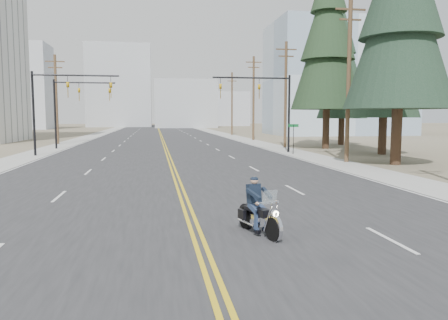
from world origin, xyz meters
The scene contains 23 objects.
road centered at (0.00, 70.00, 0.01)m, with size 20.00×200.00×0.01m, color #303033.
sidewalk_left centered at (-11.50, 70.00, 0.01)m, with size 3.00×200.00×0.01m, color #A5A5A0.
sidewalk_right centered at (11.50, 70.00, 0.01)m, with size 3.00×200.00×0.01m, color #A5A5A0.
traffic_mast_left centered at (-8.98, 32.00, 4.94)m, with size 7.10×0.26×7.00m.
traffic_mast_right centered at (8.98, 32.00, 4.94)m, with size 7.10×0.26×7.00m.
traffic_mast_far centered at (-9.31, 40.00, 4.87)m, with size 6.10×0.26×7.00m.
street_sign centered at (10.80, 30.00, 1.80)m, with size 0.90×0.06×2.62m.
utility_pole_b centered at (12.50, 23.00, 5.98)m, with size 2.20×0.30×11.50m.
utility_pole_c centered at (12.50, 38.00, 5.73)m, with size 2.20×0.30×11.00m.
utility_pole_d centered at (12.50, 53.00, 5.98)m, with size 2.20×0.30×11.50m.
utility_pole_e centered at (12.50, 70.00, 5.73)m, with size 2.20×0.30×11.00m.
utility_pole_left centered at (-12.50, 48.00, 5.48)m, with size 2.20×0.30×10.50m.
glass_building centered at (32.00, 70.00, 10.00)m, with size 24.00×16.00×20.00m, color #9EB5CC.
haze_bldg_a centered at (-35.00, 115.00, 11.00)m, with size 14.00×12.00×22.00m, color #B7BCC6.
haze_bldg_b centered at (8.00, 125.00, 7.00)m, with size 18.00×14.00×14.00m, color #ADB2B7.
haze_bldg_c centered at (40.00, 110.00, 9.00)m, with size 16.00×12.00×18.00m, color #B7BCC6.
haze_bldg_d centered at (-12.00, 140.00, 13.00)m, with size 20.00×15.00×26.00m, color #ADB2B7.
haze_bldg_e centered at (25.00, 150.00, 6.00)m, with size 14.00×14.00×12.00m, color #B7BCC6.
motorcyclist centered at (1.71, 5.11, 0.80)m, with size 0.88×2.05×1.60m, color black, non-canonical shape.
conifer_near centered at (15.10, 20.97, 10.89)m, with size 7.16×7.16×18.96m.
conifer_mid centered at (18.44, 28.80, 9.16)m, with size 5.99×5.99×15.96m.
conifer_tall centered at (16.20, 35.99, 11.51)m, with size 7.21×7.21×20.04m.
conifer_far centered at (20.38, 41.62, 8.81)m, with size 5.73×5.73×15.35m.
Camera 1 is at (-1.11, -6.42, 3.27)m, focal length 35.00 mm.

